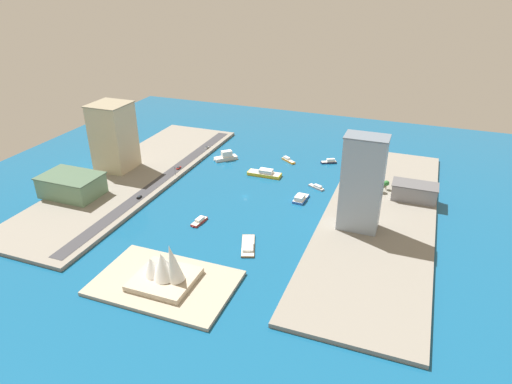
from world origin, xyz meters
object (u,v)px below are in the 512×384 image
at_px(terminal_long_green, 72,185).
at_px(pickup_red, 179,168).
at_px(catamaran_blue, 300,198).
at_px(water_taxi_orange, 288,160).
at_px(suv_black, 139,197).
at_px(ferry_white_commuter, 226,157).
at_px(tower_tall_glass, 362,184).
at_px(office_block_beige, 114,137).
at_px(van_white, 207,147).
at_px(tugboat_red, 199,221).
at_px(patrol_launch_navy, 329,161).
at_px(warehouse_low_gray, 414,192).
at_px(yacht_sleek_gray, 317,187).
at_px(ferry_yellow_fast, 265,173).
at_px(barge_flat_brown, 248,246).
at_px(traffic_light_waterfront, 175,170).
at_px(opera_landmark, 164,270).

distance_m(terminal_long_green, pickup_red, 82.98).
relative_size(catamaran_blue, water_taxi_orange, 1.20).
bearing_deg(suv_black, terminal_long_green, 14.33).
relative_size(ferry_white_commuter, tower_tall_glass, 0.31).
distance_m(ferry_white_commuter, office_block_beige, 93.04).
bearing_deg(terminal_long_green, van_white, -112.38).
bearing_deg(tugboat_red, water_taxi_orange, -101.12).
bearing_deg(patrol_launch_navy, warehouse_low_gray, 145.09).
xyz_separation_m(water_taxi_orange, warehouse_low_gray, (-104.36, 40.47, 7.10)).
xyz_separation_m(patrol_launch_navy, warehouse_low_gray, (-70.74, 49.36, 6.95)).
bearing_deg(tower_tall_glass, van_white, -31.26).
height_order(yacht_sleek_gray, tower_tall_glass, tower_tall_glass).
bearing_deg(ferry_yellow_fast, water_taxi_orange, -104.35).
relative_size(yacht_sleek_gray, office_block_beige, 0.26).
bearing_deg(ferry_white_commuter, tugboat_red, 104.94).
bearing_deg(tower_tall_glass, warehouse_low_gray, -120.12).
xyz_separation_m(barge_flat_brown, van_white, (92.55, -133.03, 2.36)).
bearing_deg(suv_black, traffic_light_waterfront, -94.92).
xyz_separation_m(terminal_long_green, warehouse_low_gray, (-228.46, -79.18, -1.80)).
bearing_deg(office_block_beige, yacht_sleek_gray, -171.35).
bearing_deg(patrol_launch_navy, terminal_long_green, 39.18).
xyz_separation_m(tower_tall_glass, opera_landmark, (84.62, 90.14, -23.24)).
bearing_deg(office_block_beige, ferry_white_commuter, -144.60).
bearing_deg(office_block_beige, opera_landmark, 134.28).
relative_size(ferry_yellow_fast, suv_black, 6.27).
relative_size(tugboat_red, yacht_sleek_gray, 1.10).
distance_m(office_block_beige, traffic_light_waterfront, 55.74).
height_order(patrol_launch_navy, tower_tall_glass, tower_tall_glass).
xyz_separation_m(ferry_yellow_fast, barge_flat_brown, (-25.69, 100.49, -1.02)).
bearing_deg(catamaran_blue, opera_landmark, 71.08).
bearing_deg(opera_landmark, yacht_sleek_gray, -108.22).
distance_m(ferry_white_commuter, water_taxi_orange, 53.58).
relative_size(tugboat_red, ferry_white_commuter, 0.78).
bearing_deg(yacht_sleek_gray, water_taxi_orange, -50.32).
relative_size(terminal_long_green, opera_landmark, 1.33).
bearing_deg(traffic_light_waterfront, pickup_red, -73.09).
bearing_deg(water_taxi_orange, pickup_red, 34.15).
relative_size(yacht_sleek_gray, pickup_red, 2.62).
bearing_deg(pickup_red, office_block_beige, 17.61).
xyz_separation_m(tugboat_red, yacht_sleek_gray, (-58.96, -76.85, -0.13)).
relative_size(yacht_sleek_gray, opera_landmark, 0.43).
bearing_deg(pickup_red, opera_landmark, 116.63).
bearing_deg(ferry_yellow_fast, opera_landmark, 89.28).
bearing_deg(office_block_beige, traffic_light_waterfront, -175.96).
xyz_separation_m(tugboat_red, barge_flat_brown, (-40.29, 15.69, -0.28)).
relative_size(warehouse_low_gray, pickup_red, 5.98).
bearing_deg(water_taxi_orange, office_block_beige, 28.37).
relative_size(barge_flat_brown, terminal_long_green, 0.60).
height_order(catamaran_blue, ferry_white_commuter, ferry_white_commuter).
bearing_deg(water_taxi_orange, ferry_white_commuter, 16.61).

